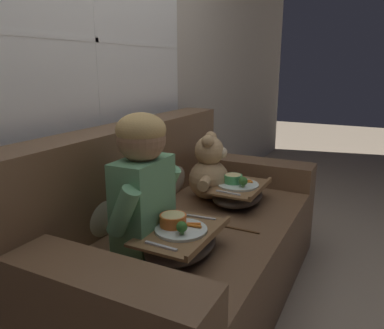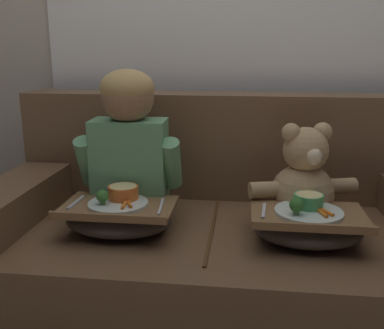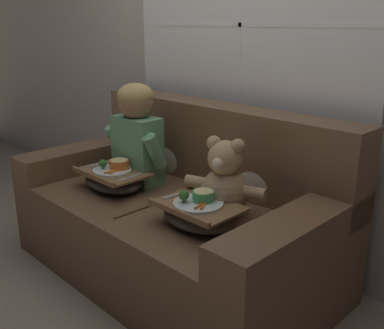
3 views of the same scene
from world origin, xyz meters
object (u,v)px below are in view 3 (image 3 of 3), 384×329
(throw_pillow_behind_teddy, at_px, (257,174))
(lap_tray_teddy, at_px, (198,213))
(teddy_bear, at_px, (224,183))
(throw_pillow_behind_child, at_px, (170,149))
(couch, at_px, (180,217))
(lap_tray_child, at_px, (113,179))
(child_figure, at_px, (137,129))

(throw_pillow_behind_teddy, xyz_separation_m, lap_tray_teddy, (-0.00, -0.45, -0.09))
(teddy_bear, bearing_deg, throw_pillow_behind_child, 158.83)
(couch, height_order, lap_tray_child, couch)
(child_figure, bearing_deg, throw_pillow_behind_child, 90.01)
(throw_pillow_behind_teddy, distance_m, lap_tray_teddy, 0.46)
(child_figure, xyz_separation_m, lap_tray_teddy, (0.69, -0.19, -0.26))
(throw_pillow_behind_child, height_order, throw_pillow_behind_teddy, same)
(child_figure, distance_m, lap_tray_teddy, 0.76)
(lap_tray_teddy, bearing_deg, throw_pillow_behind_child, 146.96)
(throw_pillow_behind_child, height_order, child_figure, child_figure)
(throw_pillow_behind_teddy, relative_size, child_figure, 0.56)
(throw_pillow_behind_teddy, bearing_deg, teddy_bear, -89.68)
(couch, height_order, throw_pillow_behind_child, couch)
(couch, height_order, child_figure, child_figure)
(throw_pillow_behind_teddy, distance_m, child_figure, 0.76)
(lap_tray_teddy, bearing_deg, lap_tray_child, 179.90)
(teddy_bear, height_order, lap_tray_child, teddy_bear)
(lap_tray_child, bearing_deg, child_figure, 90.03)
(lap_tray_teddy, bearing_deg, throw_pillow_behind_teddy, 89.94)
(throw_pillow_behind_teddy, bearing_deg, child_figure, -159.09)
(throw_pillow_behind_child, bearing_deg, teddy_bear, -21.17)
(teddy_bear, bearing_deg, throw_pillow_behind_teddy, 90.32)
(throw_pillow_behind_child, height_order, lap_tray_teddy, throw_pillow_behind_child)
(teddy_bear, distance_m, lap_tray_child, 0.72)
(couch, xyz_separation_m, lap_tray_child, (-0.35, -0.20, 0.19))
(throw_pillow_behind_teddy, height_order, lap_tray_teddy, throw_pillow_behind_teddy)
(throw_pillow_behind_teddy, relative_size, teddy_bear, 0.77)
(teddy_bear, bearing_deg, child_figure, 179.65)
(child_figure, relative_size, lap_tray_teddy, 1.49)
(throw_pillow_behind_child, bearing_deg, child_figure, -89.99)
(couch, height_order, teddy_bear, couch)
(throw_pillow_behind_teddy, height_order, teddy_bear, teddy_bear)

